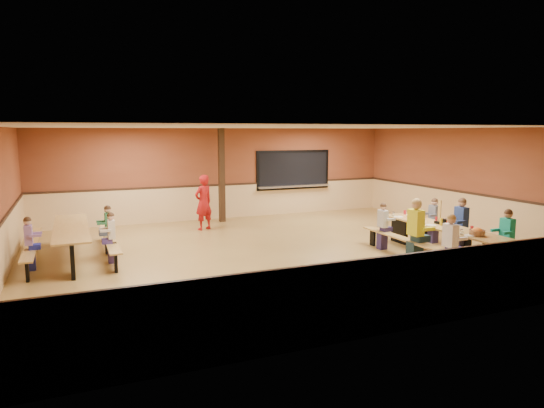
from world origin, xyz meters
name	(u,v)px	position (x,y,z in m)	size (l,w,h in m)	color
ground	(283,252)	(0.00, 0.00, 0.00)	(12.00, 12.00, 0.00)	olive
room_envelope	(283,224)	(0.00, 0.00, 0.69)	(12.04, 10.04, 3.02)	brown
kitchen_pass_through	(293,172)	(2.60, 4.96, 1.49)	(2.78, 0.28, 1.38)	black
structural_post	(222,175)	(-0.20, 4.40, 1.50)	(0.18, 0.18, 3.00)	black
cafeteria_table_main	(441,235)	(3.21, -1.85, 0.53)	(1.91, 3.70, 0.74)	#B48C47
cafeteria_table_second	(71,236)	(-4.73, 1.32, 0.53)	(1.91, 3.70, 0.74)	#B48C47
seated_child_white_left	(450,245)	(2.39, -3.02, 0.62)	(0.38, 0.31, 1.23)	white
seated_adult_yellow	(415,231)	(2.39, -1.94, 0.70)	(0.46, 0.38, 1.40)	yellow
seated_child_grey_left	(383,226)	(2.39, -0.70, 0.57)	(0.34, 0.28, 1.14)	#B7B7B7
seated_child_teal_right	(507,238)	(4.04, -2.94, 0.61)	(0.37, 0.30, 1.22)	#149880
seated_child_navy_right	(461,225)	(4.04, -1.59, 0.64)	(0.41, 0.33, 1.29)	navy
seated_child_char_right	(434,221)	(4.04, -0.63, 0.58)	(0.35, 0.28, 1.16)	#555860
seated_child_purple_sec	(29,244)	(-5.56, 0.60, 0.56)	(0.33, 0.27, 1.13)	#8D669D
seated_child_green_sec	(109,230)	(-3.91, 1.48, 0.57)	(0.34, 0.28, 1.14)	#29663C
seated_child_tan_sec	(112,238)	(-3.91, 0.56, 0.56)	(0.33, 0.27, 1.12)	#C3B59B
standing_woman	(204,202)	(-1.09, 3.34, 0.82)	(0.60, 0.39, 1.64)	#A31212
punch_pitcher	(418,214)	(3.30, -0.90, 0.85)	(0.16, 0.16, 0.22)	#AD1720
chip_bowl	(477,232)	(3.13, -2.98, 0.81)	(0.32, 0.32, 0.15)	orange
napkin_dispenser	(444,222)	(3.35, -1.76, 0.80)	(0.10, 0.14, 0.13)	black
condiment_mustard	(441,222)	(3.21, -1.82, 0.82)	(0.06, 0.06, 0.17)	yellow
condiment_ketchup	(448,224)	(3.13, -2.13, 0.82)	(0.06, 0.06, 0.17)	#B2140F
table_paddle	(439,218)	(3.31, -1.64, 0.88)	(0.16, 0.16, 0.56)	black
place_settings	(442,223)	(3.21, -1.85, 0.80)	(0.65, 3.30, 0.11)	beige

